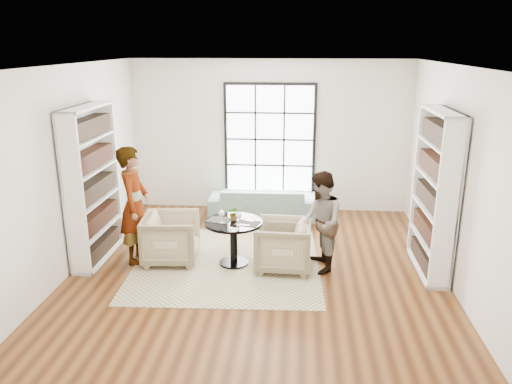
# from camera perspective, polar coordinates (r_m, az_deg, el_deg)

# --- Properties ---
(ground) EXTENTS (6.00, 6.00, 0.00)m
(ground) POSITION_cam_1_polar(r_m,az_deg,el_deg) (7.58, 0.10, -9.03)
(ground) COLOR brown
(room_shell) EXTENTS (6.00, 6.01, 6.00)m
(room_shell) POSITION_cam_1_polar(r_m,az_deg,el_deg) (7.64, 0.45, 1.28)
(room_shell) COLOR silver
(room_shell) RESTS_ON ground
(rug) EXTENTS (2.94, 2.94, 0.01)m
(rug) POSITION_cam_1_polar(r_m,az_deg,el_deg) (7.85, -3.33, -8.07)
(rug) COLOR #C5B594
(rug) RESTS_ON ground
(pedestal_table) EXTENTS (0.88, 0.88, 0.70)m
(pedestal_table) POSITION_cam_1_polar(r_m,az_deg,el_deg) (7.61, -2.58, -4.72)
(pedestal_table) COLOR black
(pedestal_table) RESTS_ON ground
(sofa) EXTENTS (2.10, 0.87, 0.61)m
(sofa) POSITION_cam_1_polar(r_m,az_deg,el_deg) (9.75, 0.80, -1.14)
(sofa) COLOR slate
(sofa) RESTS_ON ground
(armchair_left) EXTENTS (0.92, 0.90, 0.77)m
(armchair_left) POSITION_cam_1_polar(r_m,az_deg,el_deg) (7.87, -9.66, -5.23)
(armchair_left) COLOR tan
(armchair_left) RESTS_ON ground
(armchair_right) EXTENTS (0.85, 0.83, 0.75)m
(armchair_right) POSITION_cam_1_polar(r_m,az_deg,el_deg) (7.53, 3.08, -6.10)
(armchair_right) COLOR #C4BF8C
(armchair_right) RESTS_ON ground
(person_left) EXTENTS (0.48, 0.69, 1.82)m
(person_left) POSITION_cam_1_polar(r_m,az_deg,el_deg) (7.85, -13.74, -1.45)
(person_left) COLOR gray
(person_left) RESTS_ON ground
(person_right) EXTENTS (0.68, 0.82, 1.52)m
(person_right) POSITION_cam_1_polar(r_m,az_deg,el_deg) (7.40, 7.39, -3.47)
(person_right) COLOR gray
(person_right) RESTS_ON ground
(placemat_left) EXTENTS (0.39, 0.33, 0.01)m
(placemat_left) POSITION_cam_1_polar(r_m,az_deg,el_deg) (7.60, -4.23, -3.22)
(placemat_left) COLOR #2A2624
(placemat_left) RESTS_ON pedestal_table
(placemat_right) EXTENTS (0.39, 0.33, 0.01)m
(placemat_right) POSITION_cam_1_polar(r_m,az_deg,el_deg) (7.45, -0.98, -3.59)
(placemat_right) COLOR #2A2624
(placemat_right) RESTS_ON pedestal_table
(cutlery_left) EXTENTS (0.19, 0.25, 0.01)m
(cutlery_left) POSITION_cam_1_polar(r_m,az_deg,el_deg) (7.60, -4.24, -3.17)
(cutlery_left) COLOR silver
(cutlery_left) RESTS_ON placemat_left
(cutlery_right) EXTENTS (0.19, 0.25, 0.01)m
(cutlery_right) POSITION_cam_1_polar(r_m,az_deg,el_deg) (7.45, -0.98, -3.54)
(cutlery_right) COLOR silver
(cutlery_right) RESTS_ON placemat_right
(wine_glass_left) EXTENTS (0.09, 0.09, 0.20)m
(wine_glass_left) POSITION_cam_1_polar(r_m,az_deg,el_deg) (7.44, -3.98, -2.51)
(wine_glass_left) COLOR silver
(wine_glass_left) RESTS_ON pedestal_table
(wine_glass_right) EXTENTS (0.09, 0.09, 0.21)m
(wine_glass_right) POSITION_cam_1_polar(r_m,az_deg,el_deg) (7.33, -1.99, -2.74)
(wine_glass_right) COLOR silver
(wine_glass_right) RESTS_ON pedestal_table
(flower_centerpiece) EXTENTS (0.23, 0.21, 0.22)m
(flower_centerpiece) POSITION_cam_1_polar(r_m,az_deg,el_deg) (7.56, -2.49, -2.45)
(flower_centerpiece) COLOR gray
(flower_centerpiece) RESTS_ON pedestal_table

